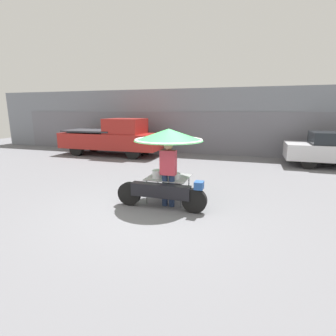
# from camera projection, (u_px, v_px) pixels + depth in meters

# --- Properties ---
(ground_plane) EXTENTS (36.00, 36.00, 0.00)m
(ground_plane) POSITION_uv_depth(u_px,v_px,m) (155.00, 209.00, 6.39)
(ground_plane) COLOR slate
(shopfront_building) EXTENTS (28.00, 2.06, 3.49)m
(shopfront_building) POSITION_uv_depth(u_px,v_px,m) (214.00, 121.00, 14.81)
(shopfront_building) COLOR gray
(shopfront_building) RESTS_ON ground
(vendor_motorcycle_cart) EXTENTS (2.27, 1.77, 1.90)m
(vendor_motorcycle_cart) POSITION_uv_depth(u_px,v_px,m) (168.00, 147.00, 6.62)
(vendor_motorcycle_cart) COLOR black
(vendor_motorcycle_cart) RESTS_ON ground
(vendor_person) EXTENTS (0.38, 0.22, 1.64)m
(vendor_person) POSITION_uv_depth(u_px,v_px,m) (168.00, 170.00, 6.41)
(vendor_person) COLOR navy
(vendor_person) RESTS_ON ground
(pickup_truck) EXTENTS (5.43, 1.86, 1.94)m
(pickup_truck) POSITION_uv_depth(u_px,v_px,m) (114.00, 138.00, 13.84)
(pickup_truck) COLOR black
(pickup_truck) RESTS_ON ground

